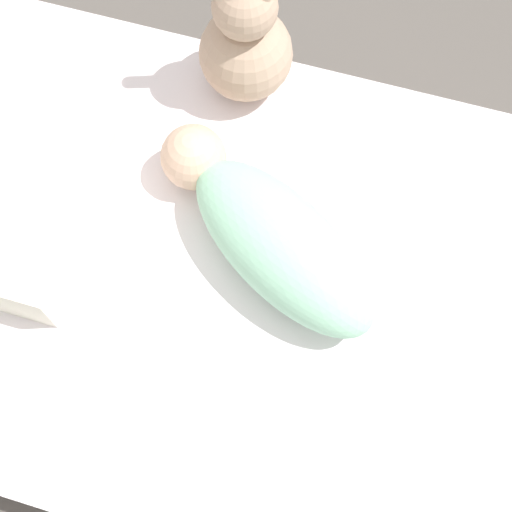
% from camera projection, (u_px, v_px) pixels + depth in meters
% --- Properties ---
extents(ground_plane, '(12.00, 12.00, 0.00)m').
position_uv_depth(ground_plane, '(233.00, 297.00, 1.48)').
color(ground_plane, '#514C47').
extents(bed_mattress, '(1.42, 0.98, 0.15)m').
position_uv_depth(bed_mattress, '(232.00, 285.00, 1.41)').
color(bed_mattress, white).
rests_on(bed_mattress, ground_plane).
extents(swaddled_baby, '(0.51, 0.39, 0.15)m').
position_uv_depth(swaddled_baby, '(269.00, 232.00, 1.29)').
color(swaddled_baby, '#99D6B2').
rests_on(swaddled_baby, bed_mattress).
extents(pillow, '(0.32, 0.36, 0.12)m').
position_uv_depth(pillow, '(7.00, 207.00, 1.32)').
color(pillow, white).
rests_on(pillow, bed_mattress).
extents(bunny_plush, '(0.19, 0.19, 0.37)m').
position_uv_depth(bunny_plush, '(246.00, 43.00, 1.38)').
color(bunny_plush, tan).
rests_on(bunny_plush, bed_mattress).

